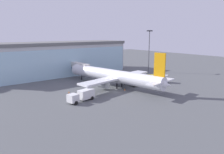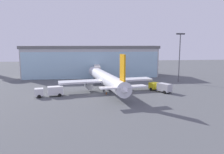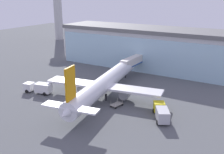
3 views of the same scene
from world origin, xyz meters
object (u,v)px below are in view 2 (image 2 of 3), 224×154
Objects in this scene: safety_cone_nose at (106,93)px; safety_cone_wingtip at (58,89)px; apron_light_mast at (180,53)px; catering_truck at (50,91)px; airplane at (106,79)px; fuel_truck at (161,87)px; baggage_cart at (125,90)px; jet_bridge at (97,68)px.

safety_cone_wingtip is at bearing 151.80° from safety_cone_nose.
apron_light_mast is 2.34× the size of catering_truck.
airplane is 72.00× the size of safety_cone_wingtip.
fuel_truck is (15.85, -4.40, -2.01)m from airplane.
fuel_truck reaches higher than baggage_cart.
airplane reaches higher than baggage_cart.
apron_light_mast is 32.25× the size of safety_cone_nose.
apron_light_mast is 34.08m from safety_cone_nose.
baggage_cart is (-22.68, -14.28, -10.09)m from apron_light_mast.
fuel_truck is at bearing -12.32° from safety_cone_wingtip.
apron_light_mast reaches higher than baggage_cart.
baggage_cart is (20.75, 2.76, -0.97)m from catering_truck.
apron_light_mast is 5.79× the size of baggage_cart.
catering_truck is 31.42m from fuel_truck.
airplane is (-27.93, -10.66, -7.12)m from apron_light_mast.
jet_bridge reaches higher than safety_cone_wingtip.
fuel_truck reaches higher than safety_cone_nose.
safety_cone_wingtip is (-19.81, 5.86, -0.23)m from baggage_cart.
airplane reaches higher than jet_bridge.
fuel_truck is 31.15m from safety_cone_wingtip.
baggage_cart is (6.77, -23.76, -3.94)m from jet_bridge.
jet_bridge is at bearing -152.48° from baggage_cart.
airplane reaches higher than safety_cone_nose.
apron_light_mast is 32.25× the size of safety_cone_wingtip.
jet_bridge is 27.25× the size of safety_cone_nose.
baggage_cart is at bearing -133.63° from airplane.
safety_cone_nose is (-0.31, -5.40, -3.20)m from airplane.
airplane is at bearing -8.76° from safety_cone_wingtip.
catering_truck is 1.02× the size of fuel_truck.
baggage_cart reaches higher than safety_cone_wingtip.
airplane is 12.92× the size of baggage_cart.
safety_cone_wingtip is at bearing 48.29° from fuel_truck.
airplane is 7.03m from baggage_cart.
baggage_cart is at bearing -162.67° from jet_bridge.
safety_cone_wingtip is (-14.26, 7.65, 0.00)m from safety_cone_nose.
baggage_cart is (-10.61, 0.78, -0.97)m from fuel_truck.
apron_light_mast reaches higher than jet_bridge.
catering_truck is 13.77× the size of safety_cone_wingtip.
apron_light_mast is 0.45× the size of airplane.
airplane reaches higher than catering_truck.
fuel_truck is at bearing 173.31° from catering_truck.
catering_truck is at bearing -176.32° from safety_cone_nose.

